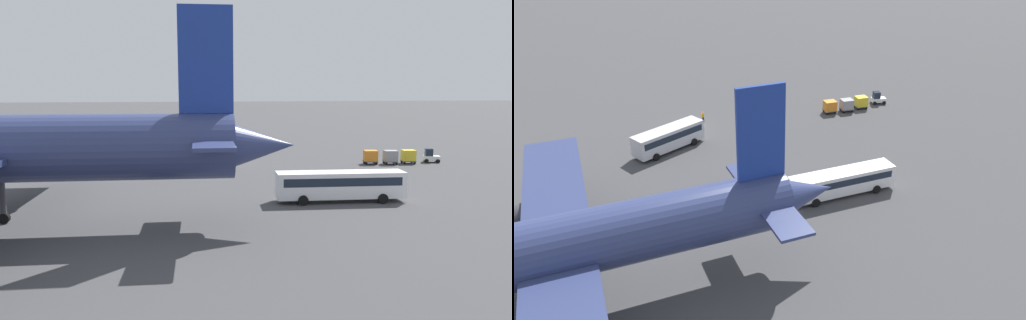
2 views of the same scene
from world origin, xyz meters
TOP-DOWN VIEW (x-y plane):
  - ground_plane at (0.00, 0.00)m, footprint 600.00×600.00m
  - airplane at (22.23, 34.83)m, footprint 52.26×44.92m
  - shuttle_bus_near at (5.38, 7.20)m, footprint 10.76×6.64m
  - shuttle_bus_far at (-10.14, 27.50)m, footprint 13.04×3.33m
  - baggage_tug at (-31.78, 4.04)m, footprint 2.67×2.19m
  - worker_person at (-1.89, -0.38)m, footprint 0.38×0.38m
  - cargo_cart_yellow at (-27.84, 4.82)m, footprint 2.17×1.89m
  - cargo_cart_grey at (-24.94, 4.99)m, footprint 2.17×1.89m
  - cargo_cart_orange at (-22.04, 4.48)m, footprint 2.17×1.89m

SIDE VIEW (x-z plane):
  - ground_plane at x=0.00m, z-range 0.00..0.00m
  - worker_person at x=-1.89m, z-range 0.00..1.74m
  - baggage_tug at x=-31.78m, z-range -0.11..1.99m
  - cargo_cart_yellow at x=-27.84m, z-range 0.16..2.22m
  - cargo_cart_grey at x=-24.94m, z-range 0.16..2.22m
  - cargo_cart_orange at x=-22.04m, z-range 0.16..2.22m
  - shuttle_bus_far at x=-10.14m, z-range 0.32..3.37m
  - shuttle_bus_near at x=5.38m, z-range 0.32..3.52m
  - airplane at x=22.23m, z-range -2.20..15.57m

